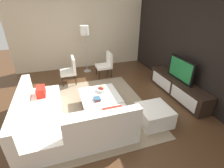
# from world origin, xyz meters

# --- Properties ---
(ground_plane) EXTENTS (14.00, 14.00, 0.00)m
(ground_plane) POSITION_xyz_m (0.00, 0.00, 0.00)
(ground_plane) COLOR #4C301C
(feature_wall_back) EXTENTS (6.40, 0.12, 2.80)m
(feature_wall_back) POSITION_xyz_m (0.00, 2.70, 1.40)
(feature_wall_back) COLOR black
(feature_wall_back) RESTS_ON ground
(side_wall_left) EXTENTS (0.12, 5.20, 2.80)m
(side_wall_left) POSITION_xyz_m (-3.20, 0.20, 1.40)
(side_wall_left) COLOR beige
(side_wall_left) RESTS_ON ground
(area_rug) EXTENTS (3.17, 2.60, 0.01)m
(area_rug) POSITION_xyz_m (-0.10, 0.00, 0.01)
(area_rug) COLOR gray
(area_rug) RESTS_ON ground
(media_console) EXTENTS (2.22, 0.45, 0.50)m
(media_console) POSITION_xyz_m (0.00, 2.40, 0.25)
(media_console) COLOR black
(media_console) RESTS_ON ground
(television) EXTENTS (0.96, 0.06, 0.64)m
(television) POSITION_xyz_m (0.00, 2.40, 0.82)
(television) COLOR black
(television) RESTS_ON media_console
(sectional_couch) EXTENTS (2.26, 2.27, 0.83)m
(sectional_couch) POSITION_xyz_m (0.49, -0.89, 0.28)
(sectional_couch) COLOR white
(sectional_couch) RESTS_ON ground
(coffee_table) EXTENTS (1.02, 0.96, 0.38)m
(coffee_table) POSITION_xyz_m (-0.10, 0.10, 0.20)
(coffee_table) COLOR black
(coffee_table) RESTS_ON ground
(accent_chair_near) EXTENTS (0.57, 0.50, 0.87)m
(accent_chair_near) POSITION_xyz_m (-1.83, -0.46, 0.49)
(accent_chair_near) COLOR black
(accent_chair_near) RESTS_ON ground
(floor_lamp) EXTENTS (0.30, 0.30, 1.72)m
(floor_lamp) POSITION_xyz_m (-2.61, 0.22, 1.44)
(floor_lamp) COLOR #A5A5AA
(floor_lamp) RESTS_ON ground
(ottoman) EXTENTS (0.70, 0.70, 0.40)m
(ottoman) POSITION_xyz_m (0.87, 1.12, 0.20)
(ottoman) COLOR white
(ottoman) RESTS_ON ground
(fruit_bowl) EXTENTS (0.28, 0.28, 0.13)m
(fruit_bowl) POSITION_xyz_m (-0.28, 0.20, 0.43)
(fruit_bowl) COLOR silver
(fruit_bowl) RESTS_ON coffee_table
(accent_chair_far) EXTENTS (0.53, 0.53, 0.87)m
(accent_chair_far) POSITION_xyz_m (-1.98, 0.81, 0.49)
(accent_chair_far) COLOR black
(accent_chair_far) RESTS_ON ground
(book_stack) EXTENTS (0.20, 0.15, 0.06)m
(book_stack) POSITION_xyz_m (0.12, -0.02, 0.41)
(book_stack) COLOR maroon
(book_stack) RESTS_ON coffee_table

